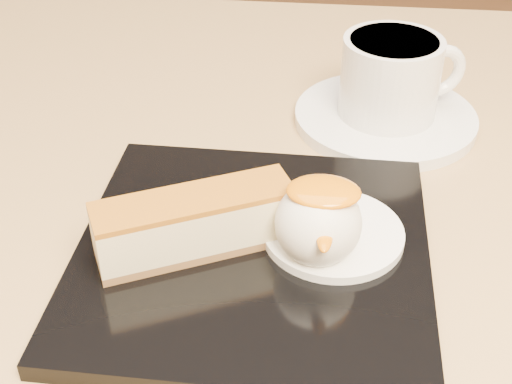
# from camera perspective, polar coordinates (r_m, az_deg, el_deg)

# --- Properties ---
(table) EXTENTS (0.80, 0.80, 0.72)m
(table) POSITION_cam_1_polar(r_m,az_deg,el_deg) (0.61, -4.69, -13.24)
(table) COLOR black
(table) RESTS_ON ground
(dessert_plate) EXTENTS (0.22, 0.22, 0.01)m
(dessert_plate) POSITION_cam_1_polar(r_m,az_deg,el_deg) (0.45, -0.27, -4.97)
(dessert_plate) COLOR black
(dessert_plate) RESTS_ON table
(cheesecake) EXTENTS (0.12, 0.08, 0.04)m
(cheesecake) POSITION_cam_1_polar(r_m,az_deg,el_deg) (0.44, -4.92, -2.50)
(cheesecake) COLOR brown
(cheesecake) RESTS_ON dessert_plate
(cream_smear) EXTENTS (0.09, 0.09, 0.01)m
(cream_smear) POSITION_cam_1_polar(r_m,az_deg,el_deg) (0.46, 6.19, -3.29)
(cream_smear) COLOR white
(cream_smear) RESTS_ON dessert_plate
(ice_cream_scoop) EXTENTS (0.05, 0.05, 0.05)m
(ice_cream_scoop) POSITION_cam_1_polar(r_m,az_deg,el_deg) (0.43, 5.00, -2.51)
(ice_cream_scoop) COLOR white
(ice_cream_scoop) RESTS_ON cream_smear
(mango_sauce) EXTENTS (0.04, 0.03, 0.01)m
(mango_sauce) POSITION_cam_1_polar(r_m,az_deg,el_deg) (0.42, 5.44, 0.03)
(mango_sauce) COLOR orange
(mango_sauce) RESTS_ON ice_cream_scoop
(mint_sprig) EXTENTS (0.03, 0.02, 0.00)m
(mint_sprig) POSITION_cam_1_polar(r_m,az_deg,el_deg) (0.47, 2.73, -0.86)
(mint_sprig) COLOR green
(mint_sprig) RESTS_ON cream_smear
(saucer) EXTENTS (0.15, 0.15, 0.01)m
(saucer) POSITION_cam_1_polar(r_m,az_deg,el_deg) (0.61, 10.29, 5.86)
(saucer) COLOR white
(saucer) RESTS_ON table
(coffee_cup) EXTENTS (0.10, 0.08, 0.06)m
(coffee_cup) POSITION_cam_1_polar(r_m,az_deg,el_deg) (0.59, 10.87, 9.13)
(coffee_cup) COLOR white
(coffee_cup) RESTS_ON saucer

